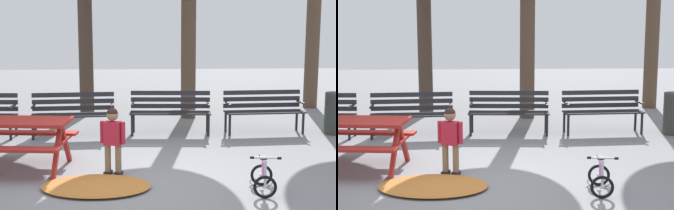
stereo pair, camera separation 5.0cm
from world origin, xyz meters
TOP-DOWN VIEW (x-y plane):
  - ground at (0.00, 0.00)m, footprint 36.00×36.00m
  - picnic_table at (-1.88, 0.91)m, footprint 1.93×1.53m
  - park_bench_left at (-1.22, 3.17)m, footprint 1.63×0.56m
  - park_bench_right at (0.70, 3.32)m, footprint 1.63×0.56m
  - park_bench_far_right at (2.58, 3.32)m, footprint 1.62×0.55m
  - child_standing at (-0.31, 0.50)m, footprint 0.37×0.22m
  - kids_bicycle at (1.70, -0.34)m, footprint 0.43×0.60m
  - leaf_pile at (-0.51, -0.08)m, footprint 1.56×1.16m
  - trash_bin at (4.00, 3.10)m, footprint 0.44×0.44m

SIDE VIEW (x-z plane):
  - ground at x=0.00m, z-range 0.00..0.00m
  - leaf_pile at x=-0.51m, z-range 0.00..0.07m
  - kids_bicycle at x=1.70m, z-range -0.07..0.47m
  - trash_bin at x=4.00m, z-range 0.00..0.83m
  - park_bench_left at x=-1.22m, z-range 0.08..0.94m
  - park_bench_right at x=0.70m, z-range 0.08..0.94m
  - park_bench_far_right at x=2.58m, z-range 0.08..0.94m
  - child_standing at x=-0.31m, z-range 0.08..1.09m
  - picnic_table at x=-1.88m, z-range 0.20..0.99m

